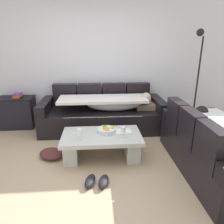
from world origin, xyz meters
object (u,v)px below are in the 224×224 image
at_px(fruit_bowl, 107,130).
at_px(open_magazine, 122,131).
at_px(side_cabinet, 17,112).
at_px(wine_glass_near_left, 79,132).
at_px(couch_near_window, 213,148).
at_px(coffee_table, 102,143).
at_px(wine_glass_near_right, 123,130).
at_px(floor_lamp, 197,73).
at_px(crumpled_garment, 51,154).
at_px(book_stack_on_cabinet, 18,95).
at_px(pair_of_shoes, 97,181).
at_px(couch_along_wall, 105,113).

bearing_deg(fruit_bowl, open_magazine, 3.87).
bearing_deg(side_cabinet, wine_glass_near_left, -46.81).
bearing_deg(couch_near_window, wine_glass_near_left, 80.45).
height_order(coffee_table, wine_glass_near_right, wine_glass_near_right).
distance_m(coffee_table, floor_lamp, 2.43).
relative_size(open_magazine, side_cabinet, 0.39).
bearing_deg(wine_glass_near_right, crumpled_garment, 171.80).
distance_m(open_magazine, book_stack_on_cabinet, 2.38).
height_order(wine_glass_near_right, open_magazine, wine_glass_near_right).
distance_m(open_magazine, pair_of_shoes, 0.92).
bearing_deg(wine_glass_near_left, floor_lamp, 29.81).
bearing_deg(wine_glass_near_right, couch_along_wall, 100.04).
bearing_deg(pair_of_shoes, open_magazine, 61.12).
distance_m(wine_glass_near_right, book_stack_on_cabinet, 2.47).
bearing_deg(wine_glass_near_left, pair_of_shoes, -65.55).
relative_size(side_cabinet, floor_lamp, 0.37).
distance_m(couch_near_window, fruit_bowl, 1.52).
distance_m(fruit_bowl, wine_glass_near_right, 0.30).
height_order(coffee_table, side_cabinet, side_cabinet).
distance_m(fruit_bowl, pair_of_shoes, 0.84).
relative_size(coffee_table, wine_glass_near_right, 7.23).
relative_size(wine_glass_near_left, side_cabinet, 0.23).
height_order(wine_glass_near_left, pair_of_shoes, wine_glass_near_left).
relative_size(wine_glass_near_left, floor_lamp, 0.09).
height_order(wine_glass_near_right, pair_of_shoes, wine_glass_near_right).
relative_size(fruit_bowl, book_stack_on_cabinet, 1.26).
bearing_deg(fruit_bowl, couch_near_window, -19.91).
xyz_separation_m(open_magazine, crumpled_garment, (-1.11, -0.04, -0.33)).
distance_m(pair_of_shoes, crumpled_garment, 1.00).
distance_m(wine_glass_near_right, side_cabinet, 2.52).
distance_m(coffee_table, pair_of_shoes, 0.70).
bearing_deg(open_magazine, floor_lamp, 30.84).
bearing_deg(open_magazine, coffee_table, -168.82).
bearing_deg(book_stack_on_cabinet, couch_near_window, -29.61).
bearing_deg(couch_along_wall, open_magazine, -77.38).
bearing_deg(pair_of_shoes, crumpled_garment, 134.71).
xyz_separation_m(wine_glass_near_left, side_cabinet, (-1.40, 1.50, -0.17)).
distance_m(couch_near_window, coffee_table, 1.58).
bearing_deg(side_cabinet, floor_lamp, -3.00).
xyz_separation_m(floor_lamp, pair_of_shoes, (-2.04, -1.82, -1.07)).
bearing_deg(pair_of_shoes, couch_near_window, 7.57).
bearing_deg(fruit_bowl, wine_glass_near_right, -37.98).
xyz_separation_m(wine_glass_near_left, crumpled_garment, (-0.46, 0.19, -0.44)).
xyz_separation_m(coffee_table, pair_of_shoes, (-0.08, -0.67, -0.19)).
xyz_separation_m(fruit_bowl, crumpled_garment, (-0.87, -0.02, -0.36)).
distance_m(coffee_table, crumpled_garment, 0.81).
bearing_deg(wine_glass_near_right, coffee_table, 159.70).
bearing_deg(open_magazine, couch_near_window, -26.96).
height_order(side_cabinet, crumpled_garment, side_cabinet).
relative_size(fruit_bowl, open_magazine, 1.00).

